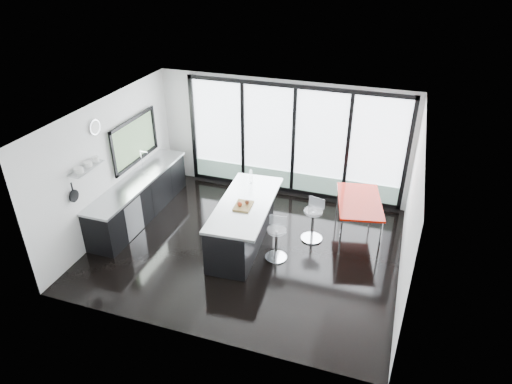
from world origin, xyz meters
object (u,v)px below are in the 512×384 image
(bar_stool_near, at_px, (276,244))
(bar_stool_far, at_px, (312,225))
(red_table, at_px, (358,217))
(island, at_px, (242,222))

(bar_stool_near, xyz_separation_m, bar_stool_far, (0.53, 0.86, 0.01))
(red_table, bearing_deg, bar_stool_near, -135.23)
(bar_stool_far, height_order, red_table, red_table)
(bar_stool_far, bearing_deg, bar_stool_near, -110.16)
(bar_stool_near, distance_m, bar_stool_far, 1.01)
(bar_stool_far, bearing_deg, island, -144.82)
(bar_stool_near, height_order, red_table, red_table)
(bar_stool_near, distance_m, red_table, 1.94)
(bar_stool_far, bearing_deg, red_table, 42.30)
(island, height_order, bar_stool_far, island)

